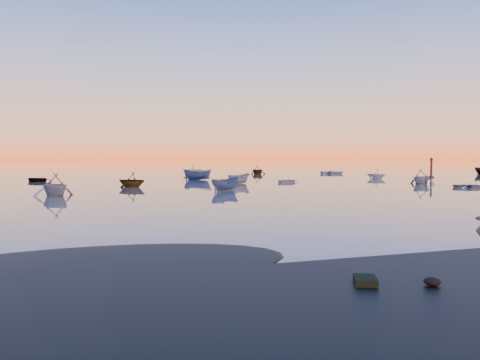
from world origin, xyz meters
name	(u,v)px	position (x,y,z in m)	size (l,w,h in m)	color
ground	(148,171)	(0.00, 100.00, 0.00)	(600.00, 600.00, 0.00)	slate
mud_lobes	(460,239)	(0.00, -1.00, 0.01)	(140.00, 6.00, 0.07)	black
moored_fleet	(187,180)	(0.00, 53.00, 0.00)	(124.00, 58.00, 1.20)	silver
boat_near_center	(225,191)	(-1.14, 28.93, 0.00)	(3.86, 1.63, 1.34)	#3C5173
boat_near_right	(376,179)	(29.26, 47.48, 0.00)	(3.33, 1.50, 1.17)	silver
channel_marker	(431,169)	(40.58, 48.37, 1.41)	(1.00, 1.00, 3.57)	#44170E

